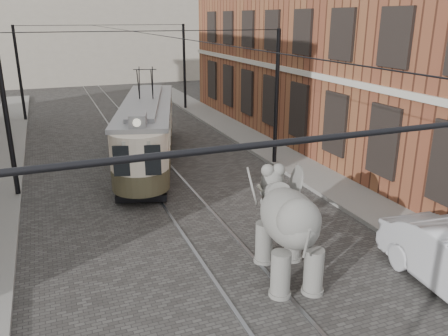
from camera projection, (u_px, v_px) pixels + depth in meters
name	position (u px, v px, depth m)	size (l,w,h in m)	color
ground	(213.00, 241.00, 13.79)	(120.00, 120.00, 0.00)	#3F3D3A
tram_rails	(213.00, 241.00, 13.79)	(1.54, 80.00, 0.02)	slate
sidewalk_right	(374.00, 209.00, 15.85)	(2.00, 60.00, 0.15)	slate
brick_building	(351.00, 26.00, 23.66)	(8.00, 26.00, 12.00)	brown
distant_block	(79.00, 11.00, 46.90)	(28.00, 10.00, 14.00)	#A29886
catenary	(162.00, 113.00, 17.19)	(11.00, 30.20, 6.00)	black
tram	(147.00, 116.00, 20.83)	(2.23, 10.79, 4.28)	beige
elephant	(289.00, 231.00, 11.53)	(2.33, 4.23, 2.59)	#63625C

